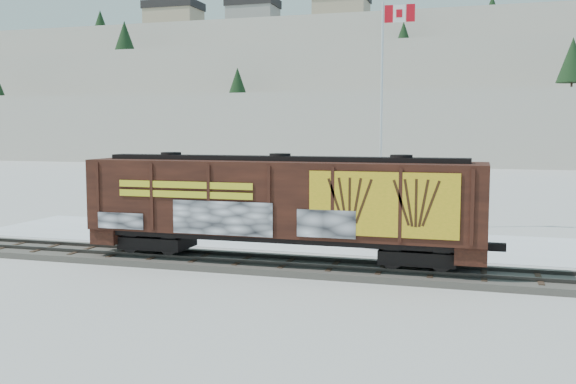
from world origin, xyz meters
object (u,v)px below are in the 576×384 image
(hopper_railcar, at_px, (280,202))
(car_silver, at_px, (173,221))
(car_white, at_px, (388,231))
(car_dark, at_px, (361,226))
(flagpole, at_px, (383,144))

(hopper_railcar, height_order, car_silver, hopper_railcar)
(car_white, bearing_deg, car_dark, 53.76)
(car_silver, bearing_deg, hopper_railcar, -105.83)
(flagpole, xyz_separation_m, car_dark, (-0.58, -3.86, -4.37))
(hopper_railcar, height_order, car_dark, hopper_railcar)
(car_silver, relative_size, car_dark, 0.90)
(car_white, bearing_deg, flagpole, 28.70)
(car_silver, bearing_deg, flagpole, -41.59)
(car_silver, bearing_deg, car_white, -71.98)
(hopper_railcar, xyz_separation_m, car_white, (3.82, 5.86, -1.98))
(hopper_railcar, xyz_separation_m, flagpole, (2.56, 12.23, 2.18))
(flagpole, distance_m, car_silver, 13.05)
(hopper_railcar, distance_m, car_silver, 11.33)
(hopper_railcar, bearing_deg, car_dark, 76.73)
(flagpole, xyz_separation_m, car_white, (1.26, -6.38, -4.16))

